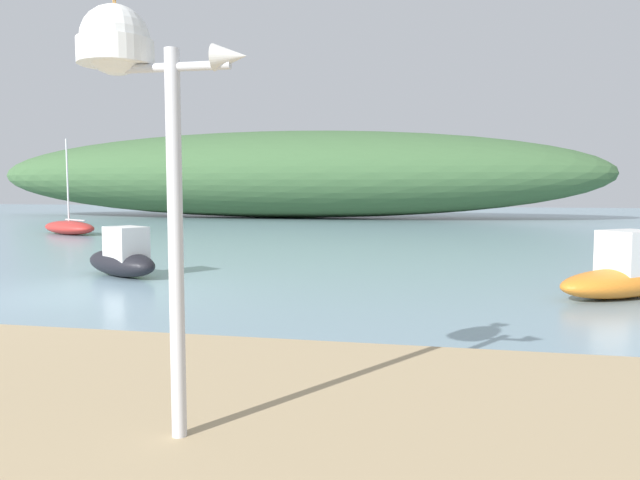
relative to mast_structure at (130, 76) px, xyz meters
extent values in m
plane|color=#7A99A8|center=(-4.87, 6.74, -3.07)|extent=(120.00, 120.00, 0.00)
ellipsoid|color=#3D6038|center=(-9.25, 39.18, 0.08)|extent=(45.86, 11.06, 6.30)
cylinder|color=silver|center=(0.35, 0.00, -1.34)|extent=(0.12, 0.12, 3.07)
cylinder|color=silver|center=(0.35, 0.00, 0.06)|extent=(0.94, 0.07, 0.07)
cylinder|color=white|center=(-0.12, 0.00, 0.19)|extent=(0.59, 0.59, 0.19)
sphere|color=white|center=(-0.12, 0.00, 0.28)|extent=(0.54, 0.54, 0.54)
cone|color=silver|center=(0.83, 0.00, 0.12)|extent=(0.26, 0.21, 0.21)
cylinder|color=orange|center=(-0.11, -0.02, 0.58)|extent=(0.01, 0.01, 0.05)
cylinder|color=orange|center=(-0.12, 0.02, 0.58)|extent=(0.01, 0.01, 0.05)
ellipsoid|color=orange|center=(5.88, 8.62, -2.78)|extent=(3.06, 2.67, 0.59)
cube|color=silver|center=(6.12, 8.80, -2.21)|extent=(1.36, 1.33, 0.96)
ellipsoid|color=#B72D28|center=(-14.95, 21.26, -2.75)|extent=(3.94, 2.95, 0.64)
cylinder|color=silver|center=(-14.95, 21.26, -0.61)|extent=(0.08, 0.08, 4.03)
cylinder|color=silver|center=(-14.46, 21.01, -2.38)|extent=(1.51, 0.82, 0.06)
ellipsoid|color=black|center=(-5.47, 9.32, -2.74)|extent=(2.84, 2.25, 0.66)
cube|color=silver|center=(-5.23, 9.18, -2.23)|extent=(1.22, 1.15, 0.82)
camera|label=1|loc=(2.43, -4.46, -0.87)|focal=34.22mm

